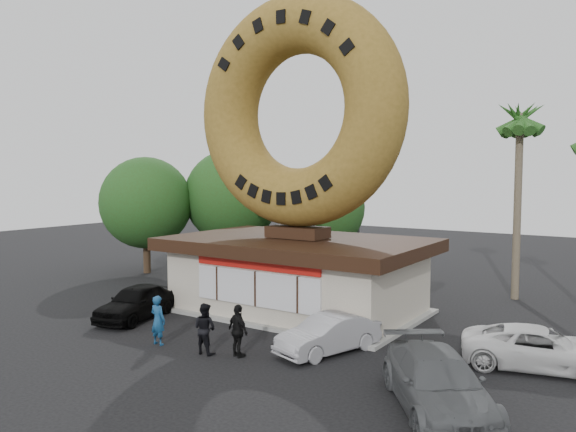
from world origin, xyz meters
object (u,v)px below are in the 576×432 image
at_px(person_center, 205,328).
at_px(car_black, 136,302).
at_px(street_lamp, 361,201).
at_px(car_silver, 328,334).
at_px(car_white, 540,348).
at_px(person_left, 158,320).
at_px(giant_donut, 298,112).
at_px(person_right, 238,331).
at_px(donut_shop, 297,272).
at_px(car_grey, 438,383).

bearing_deg(person_center, car_black, -19.76).
xyz_separation_m(street_lamp, car_silver, (5.86, -14.27, -3.84)).
bearing_deg(car_silver, car_white, 38.16).
height_order(person_left, person_center, person_left).
xyz_separation_m(street_lamp, car_black, (-3.11, -14.87, -3.76)).
distance_m(giant_donut, car_white, 13.30).
bearing_deg(person_right, giant_donut, -56.48).
distance_m(giant_donut, street_lamp, 11.05).
height_order(donut_shop, giant_donut, giant_donut).
bearing_deg(car_black, car_silver, -9.78).
bearing_deg(car_grey, street_lamp, 86.11).
height_order(car_silver, car_white, car_white).
distance_m(donut_shop, person_right, 6.60).
xyz_separation_m(street_lamp, person_left, (0.34, -16.87, -3.59)).
bearing_deg(donut_shop, car_silver, -46.69).
bearing_deg(car_black, giant_donut, 30.83).
bearing_deg(car_silver, car_grey, -10.41).
height_order(person_left, car_black, person_left).
relative_size(street_lamp, car_black, 1.88).
distance_m(street_lamp, person_left, 17.25).
distance_m(street_lamp, car_black, 15.65).
bearing_deg(donut_shop, car_white, -10.62).
distance_m(person_left, car_grey, 10.21).
xyz_separation_m(donut_shop, car_grey, (8.69, -6.79, -1.02)).
relative_size(street_lamp, person_left, 4.49).
height_order(car_black, car_silver, car_black).
distance_m(person_center, person_right, 1.22).
bearing_deg(street_lamp, person_left, -88.85).
bearing_deg(car_silver, street_lamp, 130.40).
bearing_deg(car_silver, donut_shop, 151.37).
distance_m(person_center, car_grey, 8.14).
bearing_deg(person_left, car_white, -157.05).
height_order(person_center, car_white, person_center).
bearing_deg(person_center, donut_shop, -86.90).
height_order(giant_donut, person_right, giant_donut).
height_order(street_lamp, car_black, street_lamp).
bearing_deg(giant_donut, donut_shop, -90.00).
bearing_deg(person_left, car_grey, -179.24).
bearing_deg(person_center, car_white, -155.84).
distance_m(person_left, car_black, 3.98).
distance_m(street_lamp, person_right, 17.10).
distance_m(giant_donut, car_silver, 10.05).
height_order(car_grey, car_white, car_grey).
bearing_deg(street_lamp, car_grey, -57.89).
bearing_deg(person_left, person_center, -174.40).
relative_size(person_right, car_black, 0.42).
relative_size(person_center, car_white, 0.37).
relative_size(donut_shop, person_left, 6.29).
xyz_separation_m(donut_shop, car_black, (-4.96, -4.86, -1.04)).
bearing_deg(street_lamp, car_black, -101.80).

